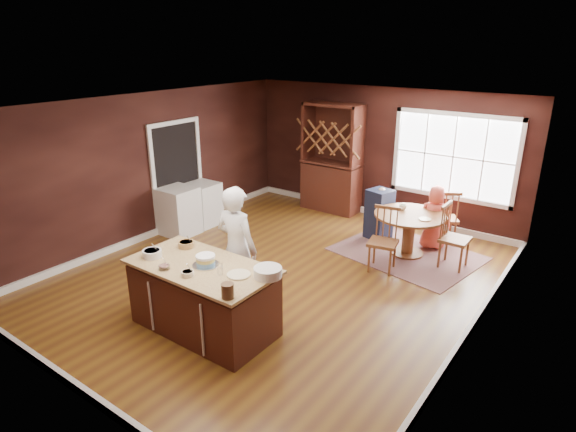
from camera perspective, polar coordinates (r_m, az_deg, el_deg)
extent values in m
plane|color=brown|center=(7.82, -0.97, -7.02)|extent=(7.00, 7.00, 0.00)
plane|color=white|center=(7.01, -1.10, 13.01)|extent=(7.00, 7.00, 0.00)
plane|color=black|center=(10.22, 10.94, 7.27)|extent=(6.00, 0.00, 6.00)
plane|color=black|center=(5.17, -25.24, -7.45)|extent=(6.00, 0.00, 6.00)
plane|color=black|center=(9.35, -15.97, 5.65)|extent=(0.00, 7.00, 7.00)
plane|color=black|center=(6.10, 22.16, -2.81)|extent=(0.00, 7.00, 7.00)
cube|color=#422018|center=(6.39, -9.94, -9.82)|extent=(1.84, 0.93, 0.83)
cube|color=#E3D780|center=(6.16, -10.22, -5.91)|extent=(1.92, 1.01, 0.04)
cylinder|color=#975F23|center=(8.81, 13.90, -4.25)|extent=(0.57, 0.57, 0.04)
cylinder|color=#975F23|center=(8.68, 14.08, -2.23)|extent=(0.21, 0.21, 0.67)
cylinder|color=#975F23|center=(8.54, 14.29, 0.09)|extent=(1.23, 1.23, 0.04)
imported|color=silver|center=(6.63, -6.07, -3.86)|extent=(0.66, 0.44, 1.78)
cylinder|color=white|center=(6.50, -15.80, -4.30)|extent=(0.25, 0.25, 0.10)
cylinder|color=#9A6848|center=(6.69, -11.96, -3.31)|extent=(0.22, 0.22, 0.08)
cylinder|color=silver|center=(6.14, -14.46, -5.89)|extent=(0.15, 0.15, 0.05)
cylinder|color=beige|center=(5.91, -11.82, -6.67)|extent=(0.16, 0.16, 0.06)
cylinder|color=silver|center=(5.86, -8.06, -6.26)|extent=(0.07, 0.07, 0.14)
cylinder|color=#F6EAC5|center=(5.83, -5.86, -6.93)|extent=(0.29, 0.29, 0.02)
cylinder|color=white|center=(5.76, -2.41, -6.66)|extent=(0.34, 0.34, 0.12)
cylinder|color=brown|center=(5.34, -7.17, -8.79)|extent=(0.14, 0.14, 0.17)
cube|color=brown|center=(8.81, 13.89, -4.33)|extent=(2.60, 2.17, 0.01)
imported|color=#E65949|center=(8.98, 16.98, -0.17)|extent=(0.66, 0.53, 1.17)
cylinder|color=beige|center=(8.34, 15.90, -0.35)|extent=(0.21, 0.21, 0.02)
imported|color=white|center=(8.70, 13.45, 1.03)|extent=(0.13, 0.13, 0.10)
cube|color=black|center=(10.47, 5.21, 6.83)|extent=(1.27, 0.53, 2.33)
cube|color=white|center=(9.50, -12.79, 0.56)|extent=(0.64, 0.62, 0.93)
cube|color=white|center=(9.92, -10.04, 1.42)|extent=(0.60, 0.58, 0.87)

